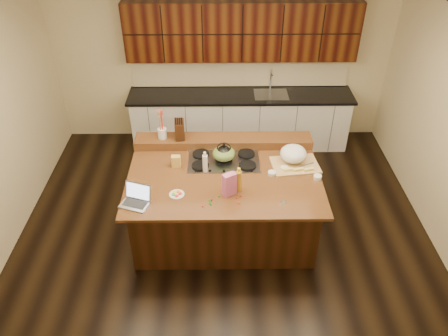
{
  "coord_description": "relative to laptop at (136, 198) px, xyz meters",
  "views": [
    {
      "loc": [
        -0.05,
        -4.32,
        4.2
      ],
      "look_at": [
        0.0,
        0.05,
        1.0
      ],
      "focal_mm": 35.0,
      "sensor_mm": 36.0,
      "label": 1
    }
  ],
  "objects": [
    {
      "name": "strainer_bowl",
      "position": [
        1.95,
        0.92,
        -0.01
      ],
      "size": [
        0.27,
        0.27,
        0.09
      ],
      "primitive_type": "cylinder",
      "rotation": [
        0.0,
        0.0,
        -0.12
      ],
      "color": "#996B3F",
      "rests_on": "island"
    },
    {
      "name": "gumdrop_4",
      "position": [
        0.76,
        -0.09,
        -0.05
      ],
      "size": [
        0.02,
        0.02,
        0.02
      ],
      "primitive_type": "ellipsoid",
      "color": "red",
      "rests_on": "island"
    },
    {
      "name": "ramekin_b",
      "position": [
        2.16,
        0.42,
        -0.04
      ],
      "size": [
        0.12,
        0.12,
        0.04
      ],
      "primitive_type": "cylinder",
      "rotation": [
        0.0,
        0.0,
        -0.23
      ],
      "color": "white",
      "rests_on": "island"
    },
    {
      "name": "room",
      "position": [
        1.01,
        0.49,
        0.37
      ],
      "size": [
        5.52,
        5.02,
        2.72
      ],
      "color": "black",
      "rests_on": "ground"
    },
    {
      "name": "ramekin_a",
      "position": [
        1.61,
        0.5,
        -0.04
      ],
      "size": [
        0.12,
        0.12,
        0.04
      ],
      "primitive_type": "cylinder",
      "rotation": [
        0.0,
        0.0,
        -0.2
      ],
      "color": "white",
      "rests_on": "island"
    },
    {
      "name": "utensil_crock",
      "position": [
        0.19,
        1.19,
        0.13
      ],
      "size": [
        0.13,
        0.13,
        0.14
      ],
      "primitive_type": "cylinder",
      "rotation": [
        0.0,
        0.0,
        0.06
      ],
      "color": "white",
      "rests_on": "back_ledge"
    },
    {
      "name": "knife_block",
      "position": [
        0.42,
        1.19,
        0.18
      ],
      "size": [
        0.14,
        0.21,
        0.25
      ],
      "primitive_type": "cube",
      "rotation": [
        0.0,
        0.0,
        0.09
      ],
      "color": "black",
      "rests_on": "back_ledge"
    },
    {
      "name": "back_counter",
      "position": [
        1.31,
        2.72,
        0.0
      ],
      "size": [
        3.7,
        0.66,
        2.4
      ],
      "color": "silver",
      "rests_on": "ground"
    },
    {
      "name": "gumdrop_3",
      "position": [
        0.95,
        0.09,
        -0.05
      ],
      "size": [
        0.02,
        0.02,
        0.02
      ],
      "primitive_type": "ellipsoid",
      "color": "#198C26",
      "rests_on": "island"
    },
    {
      "name": "oil_bottle",
      "position": [
        1.18,
        0.21,
        0.08
      ],
      "size": [
        0.08,
        0.08,
        0.27
      ],
      "primitive_type": "cylinder",
      "rotation": [
        0.0,
        0.0,
        -0.24
      ],
      "color": "#BA8620",
      "rests_on": "island"
    },
    {
      "name": "gumdrop_5",
      "position": [
        0.84,
        -0.03,
        -0.05
      ],
      "size": [
        0.02,
        0.02,
        0.02
      ],
      "primitive_type": "ellipsoid",
      "color": "#198C26",
      "rests_on": "island"
    },
    {
      "name": "back_ledge",
      "position": [
        1.01,
        1.19,
        0.0
      ],
      "size": [
        2.4,
        0.3,
        0.12
      ],
      "primitive_type": "cube",
      "color": "black",
      "rests_on": "island"
    },
    {
      "name": "gumdrop_7",
      "position": [
        0.83,
        0.02,
        -0.05
      ],
      "size": [
        0.02,
        0.02,
        0.02
      ],
      "primitive_type": "ellipsoid",
      "color": "#198C26",
      "rests_on": "island"
    },
    {
      "name": "island",
      "position": [
        1.01,
        0.49,
        -0.51
      ],
      "size": [
        2.4,
        1.6,
        0.92
      ],
      "color": "black",
      "rests_on": "ground"
    },
    {
      "name": "cooktop",
      "position": [
        1.01,
        0.79,
        -0.04
      ],
      "size": [
        0.92,
        0.52,
        0.05
      ],
      "color": "gray",
      "rests_on": "island"
    },
    {
      "name": "candy_plate",
      "position": [
        0.45,
        0.13,
        -0.05
      ],
      "size": [
        0.2,
        0.2,
        0.01
      ],
      "primitive_type": "cylinder",
      "rotation": [
        0.0,
        0.0,
        0.12
      ],
      "color": "white",
      "rests_on": "island"
    },
    {
      "name": "pink_bag",
      "position": [
        1.07,
        0.13,
        0.09
      ],
      "size": [
        0.18,
        0.15,
        0.29
      ],
      "primitive_type": "cube",
      "rotation": [
        0.0,
        0.0,
        0.53
      ],
      "color": "#BE5989",
      "rests_on": "island"
    },
    {
      "name": "kitchen_timer",
      "position": [
        1.68,
        -0.03,
        -0.02
      ],
      "size": [
        0.09,
        0.09,
        0.07
      ],
      "primitive_type": "cone",
      "rotation": [
        0.0,
        0.0,
        0.07
      ],
      "color": "silver",
      "rests_on": "island"
    },
    {
      "name": "wooden_tray",
      "position": [
        1.9,
        0.75,
        0.05
      ],
      "size": [
        0.64,
        0.5,
        0.24
      ],
      "rotation": [
        0.0,
        0.0,
        0.12
      ],
      "color": "tan",
      "rests_on": "island"
    },
    {
      "name": "gumdrop_9",
      "position": [
        0.84,
        -0.0,
        -0.05
      ],
      "size": [
        0.02,
        0.02,
        0.02
      ],
      "primitive_type": "ellipsoid",
      "color": "#198C26",
      "rests_on": "island"
    },
    {
      "name": "ramekin_c",
      "position": [
        1.77,
        0.6,
        -0.04
      ],
      "size": [
        0.12,
        0.12,
        0.04
      ],
      "primitive_type": "cylinder",
      "rotation": [
        0.0,
        0.0,
        -0.21
      ],
      "color": "white",
      "rests_on": "island"
    },
    {
      "name": "gumdrop_1",
      "position": [
        0.85,
        -0.06,
        -0.05
      ],
      "size": [
        0.02,
        0.02,
        0.02
      ],
      "primitive_type": "ellipsoid",
      "color": "#198C26",
      "rests_on": "island"
    },
    {
      "name": "vinegar_bottle",
      "position": [
        0.77,
        0.57,
        0.07
      ],
      "size": [
        0.07,
        0.07,
        0.25
      ],
      "primitive_type": "cylinder",
      "rotation": [
        0.0,
        0.0,
        0.16
      ],
      "color": "silver",
      "rests_on": "island"
    },
    {
      "name": "gumdrop_6",
      "position": [
        0.86,
        0.02,
        -0.05
      ],
      "size": [
        0.02,
        0.02,
        0.02
      ],
      "primitive_type": "ellipsoid",
      "color": "red",
      "rests_on": "island"
    },
    {
      "name": "laptop",
      "position": [
        0.0,
        0.0,
        0.0
      ],
      "size": [
        0.38,
        0.34,
        0.22
      ],
      "rotation": [
        0.0,
        0.0,
        -0.33
      ],
      "color": "#B7B7BC",
      "rests_on": "island"
    },
    {
      "name": "gumdrop_2",
      "position": [
        1.17,
        -0.04,
        -0.05
      ],
      "size": [
        0.02,
        0.02,
        0.02
      ],
      "primitive_type": "ellipsoid",
      "color": "red",
      "rests_on": "island"
    },
    {
      "name": "gumdrop_8",
      "position": [
        1.15,
        0.06,
        -0.05
      ],
      "size": [
        0.02,
        0.02,
        0.02
      ],
      "primitive_type": "ellipsoid",
      "color": "red",
      "rests_on": "island"
    },
    {
      "name": "gumdrop_0",
      "position": [
        1.2,
        0.09,
        -0.05
      ],
      "size": [
        0.02,
        0.02,
        0.02
      ],
      "primitive_type": "ellipsoid",
      "color": "red",
      "rests_on": "island"
    },
    {
      "name": "green_bowl",
      "position": [
        1.01,
        0.79,
        0.07
      ],
      "size": [
        0.31,
        0.31,
        0.16
      ],
      "primitive_type": "ellipsoid",
      "rotation": [
        0.0,
        0.0,
        0.05
      ],
      "color": "#546F2C",
      "rests_on": "cooktop"
    },
    {
      "name": "kettle",
      "position": [
        1.01,
        0.79,
        0.08
      ],
      "size": [
        0.25,
        0.25,
        0.19
      ],
      "primitive_type": "ellipsoid",
      "rotation": [
        0.0,
        0.0,
        0.24
      ],
      "color": "black",
      "rests_on": "cooktop"
    },
    {
      "name": "package_box",
      "position": [
        0.4,
        0.69,
        0.02
      ],
      "size": [
        0.11,
        0.08,
        0.16
      ],
      "primitive_type": "cube",
      "rotation": [
        0.0,
        0.0,
        0.0
      ],
      "color": "gold",
      "rests_on": "island"
    }
  ]
}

